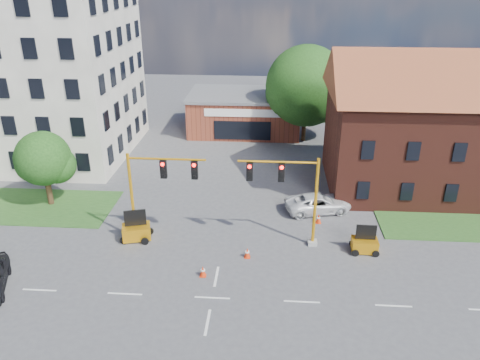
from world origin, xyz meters
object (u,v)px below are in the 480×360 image
(trailer_east, at_px, (365,244))
(signal_mast_west, at_px, (156,187))
(signal_mast_east, at_px, (290,191))
(pickup_white, at_px, (318,203))
(trailer_west, at_px, (136,231))

(trailer_east, bearing_deg, signal_mast_west, 178.79)
(signal_mast_east, relative_size, pickup_white, 1.25)
(signal_mast_west, relative_size, trailer_west, 2.92)
(signal_mast_east, xyz_separation_m, pickup_white, (2.39, 4.78, -3.23))
(signal_mast_west, relative_size, trailer_east, 3.30)
(trailer_west, height_order, pickup_white, trailer_west)
(trailer_west, xyz_separation_m, trailer_east, (15.18, -0.50, -0.07))
(signal_mast_east, xyz_separation_m, trailer_east, (4.93, -0.62, -3.33))
(signal_mast_west, bearing_deg, signal_mast_east, 0.00)
(signal_mast_west, xyz_separation_m, trailer_west, (-1.53, -0.12, -3.26))
(trailer_east, distance_m, pickup_white, 5.97)
(signal_mast_west, relative_size, signal_mast_east, 1.00)
(signal_mast_west, distance_m, trailer_west, 3.60)
(signal_mast_east, height_order, trailer_west, signal_mast_east)
(signal_mast_west, distance_m, pickup_white, 12.51)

